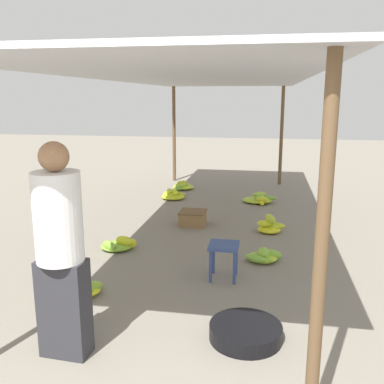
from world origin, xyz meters
name	(u,v)px	position (x,y,z in m)	size (l,w,h in m)	color
canopy_post_front_right	(320,263)	(1.30, 0.30, 1.16)	(0.08, 0.08, 2.32)	brown
canopy_post_back_left	(174,134)	(-1.30, 8.32, 1.16)	(0.08, 0.08, 2.32)	brown
canopy_post_back_right	(281,136)	(1.30, 8.32, 1.16)	(0.08, 0.08, 2.32)	brown
canopy_tarp	(202,78)	(0.00, 4.31, 2.34)	(3.00, 8.42, 0.04)	#B2B2B7
vendor_foreground	(60,249)	(-0.58, 0.89, 0.91)	(0.40, 0.40, 1.75)	#2D2D33
stool	(224,251)	(0.53, 2.59, 0.34)	(0.34, 0.34, 0.42)	#384C84
basin_black	(246,332)	(0.86, 1.35, 0.07)	(0.64, 0.64, 0.14)	black
banana_pile_left_0	(80,288)	(-0.94, 1.92, 0.07)	(0.57, 0.37, 0.18)	#B5CD2C
banana_pile_left_1	(119,245)	(-0.99, 3.31, 0.07)	(0.51, 0.54, 0.20)	yellow
banana_pile_left_2	(173,195)	(-0.90, 6.38, 0.08)	(0.53, 0.48, 0.22)	#ABC92E
banana_pile_left_3	(182,187)	(-0.91, 7.31, 0.07)	(0.50, 0.52, 0.20)	#A7C72E
banana_pile_right_0	(259,199)	(0.86, 6.33, 0.07)	(0.68, 0.59, 0.22)	yellow
banana_pile_right_1	(263,256)	(0.98, 3.22, 0.07)	(0.50, 0.46, 0.17)	#89BB34
banana_pile_right_2	(270,226)	(1.07, 4.44, 0.11)	(0.45, 0.36, 0.28)	#C5D329
crate_near	(193,218)	(-0.18, 4.64, 0.12)	(0.43, 0.43, 0.24)	olive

